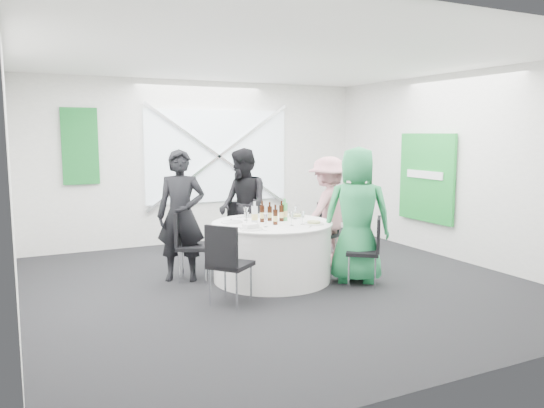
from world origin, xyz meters
name	(u,v)px	position (x,y,z in m)	size (l,w,h in m)	color
floor	(279,283)	(0.00, 0.00, 0.00)	(6.00, 6.00, 0.00)	black
ceiling	(279,59)	(0.00, 0.00, 2.80)	(6.00, 6.00, 0.00)	white
wall_back	(201,162)	(0.00, 3.00, 1.40)	(6.00, 6.00, 0.00)	silver
wall_front	(463,202)	(0.00, -3.00, 1.40)	(6.00, 6.00, 0.00)	silver
wall_left	(11,184)	(-3.00, 0.00, 1.40)	(6.00, 6.00, 0.00)	silver
wall_right	(458,167)	(3.00, 0.00, 1.40)	(6.00, 6.00, 0.00)	silver
window_panel	(218,156)	(0.30, 2.96, 1.50)	(2.60, 0.03, 1.60)	silver
window_brace_a	(219,156)	(0.30, 2.92, 1.50)	(0.05, 0.05, 3.16)	silver
window_brace_b	(219,156)	(0.30, 2.92, 1.50)	(0.05, 0.05, 3.16)	silver
green_banner	(80,146)	(-2.00, 2.95, 1.70)	(0.55, 0.04, 1.20)	#156D2A
green_sign	(426,178)	(2.94, 0.60, 1.20)	(0.05, 1.20, 1.40)	#1A9131
banquet_table	(272,251)	(0.00, 0.20, 0.38)	(1.56, 1.56, 0.76)	silver
chair_back	(242,227)	(0.06, 1.35, 0.51)	(0.42, 0.43, 0.88)	black
chair_back_left	(187,240)	(-1.00, 0.67, 0.53)	(0.55, 0.55, 0.91)	black
chair_back_right	(323,229)	(1.06, 0.64, 0.52)	(0.53, 0.53, 0.89)	black
chair_front_right	(369,246)	(0.98, -0.58, 0.51)	(0.56, 0.55, 0.87)	black
chair_front_left	(227,258)	(-0.92, -0.53, 0.54)	(0.59, 0.59, 0.92)	black
person_man_back_left	(181,216)	(-1.06, 0.71, 0.85)	(0.62, 0.41, 1.70)	black
person_man_back	(243,206)	(0.03, 1.23, 0.85)	(0.82, 0.45, 1.69)	black
person_woman_pink	(328,211)	(1.11, 0.60, 0.79)	(1.02, 0.47, 1.57)	#BE7B83
person_woman_green	(357,215)	(0.93, -0.37, 0.87)	(0.85, 0.55, 1.74)	#268C4E
plate_back	(254,216)	(-0.02, 0.71, 0.77)	(0.27, 0.27, 0.01)	silver
plate_back_left	(232,222)	(-0.47, 0.41, 0.77)	(0.28, 0.28, 0.01)	silver
plate_back_right	(295,216)	(0.47, 0.43, 0.78)	(0.26, 0.26, 0.04)	silver
plate_front_right	(314,223)	(0.41, -0.16, 0.78)	(0.25, 0.25, 0.04)	silver
plate_front_left	(251,229)	(-0.45, -0.14, 0.77)	(0.27, 0.27, 0.01)	silver
napkin	(251,226)	(-0.44, -0.12, 0.80)	(0.18, 0.12, 0.05)	silver
beer_bottle_a	(262,214)	(-0.10, 0.29, 0.87)	(0.06, 0.06, 0.28)	#331509
beer_bottle_b	(270,214)	(0.03, 0.32, 0.86)	(0.06, 0.06, 0.25)	#331509
beer_bottle_c	(281,213)	(0.15, 0.22, 0.87)	(0.06, 0.06, 0.27)	#331509
beer_bottle_d	(275,217)	(-0.04, 0.03, 0.86)	(0.06, 0.06, 0.26)	#331509
green_water_bottle	(285,212)	(0.21, 0.25, 0.87)	(0.08, 0.08, 0.29)	green
clear_water_bottle	(255,215)	(-0.25, 0.19, 0.87)	(0.08, 0.08, 0.29)	silver
wine_glass_a	(246,211)	(-0.24, 0.50, 0.88)	(0.07, 0.07, 0.17)	white
wine_glass_b	(295,210)	(0.40, 0.31, 0.88)	(0.07, 0.07, 0.17)	white
wine_glass_c	(303,215)	(0.28, -0.11, 0.88)	(0.07, 0.07, 0.17)	white
wine_glass_d	(266,217)	(-0.22, -0.07, 0.88)	(0.07, 0.07, 0.17)	white
wine_glass_e	(247,216)	(-0.39, 0.13, 0.88)	(0.07, 0.07, 0.17)	white
wine_glass_f	(292,216)	(0.12, -0.11, 0.88)	(0.07, 0.07, 0.17)	white
fork_a	(231,220)	(-0.42, 0.60, 0.76)	(0.01, 0.15, 0.01)	silver
knife_a	(228,224)	(-0.56, 0.32, 0.76)	(0.01, 0.15, 0.01)	silver
fork_b	(240,228)	(-0.54, 0.00, 0.76)	(0.01, 0.15, 0.01)	silver
knife_b	(263,230)	(-0.35, -0.26, 0.76)	(0.01, 0.15, 0.01)	silver
fork_c	(310,227)	(0.28, -0.30, 0.76)	(0.01, 0.15, 0.01)	silver
knife_c	(316,222)	(0.53, -0.03, 0.76)	(0.01, 0.15, 0.01)	silver
fork_d	(263,215)	(0.13, 0.76, 0.76)	(0.01, 0.15, 0.01)	silver
knife_d	(242,217)	(-0.19, 0.74, 0.76)	(0.01, 0.15, 0.01)	silver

